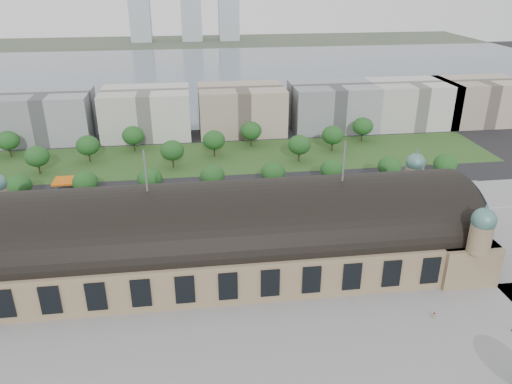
{
  "coord_description": "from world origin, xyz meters",
  "views": [
    {
      "loc": [
        -7.12,
        -127.12,
        81.4
      ],
      "look_at": [
        12.8,
        20.89,
        14.0
      ],
      "focal_mm": 35.0,
      "sensor_mm": 36.0,
      "label": 1
    }
  ],
  "objects": [
    {
      "name": "ground",
      "position": [
        0.0,
        0.0,
        0.0
      ],
      "size": [
        900.0,
        900.0,
        0.0
      ],
      "primitive_type": "plane",
      "color": "black",
      "rests_on": "ground"
    },
    {
      "name": "station",
      "position": [
        0.0,
        0.0,
        10.28
      ],
      "size": [
        150.0,
        48.4,
        44.3
      ],
      "color": "#8C7856",
      "rests_on": "ground"
    },
    {
      "name": "plaza_south",
      "position": [
        10.0,
        -44.0,
        0.0
      ],
      "size": [
        190.0,
        48.0,
        0.12
      ],
      "primitive_type": "cube",
      "color": "gray",
      "rests_on": "ground"
    },
    {
      "name": "road_slab",
      "position": [
        -20.0,
        38.0,
        0.0
      ],
      "size": [
        260.0,
        26.0,
        0.1
      ],
      "primitive_type": "cube",
      "color": "black",
      "rests_on": "ground"
    },
    {
      "name": "grass_belt",
      "position": [
        -15.0,
        93.0,
        0.0
      ],
      "size": [
        300.0,
        45.0,
        0.1
      ],
      "primitive_type": "cube",
      "color": "#2E5220",
      "rests_on": "ground"
    },
    {
      "name": "petrol_station",
      "position": [
        -53.91,
        65.28,
        2.95
      ],
      "size": [
        14.0,
        13.0,
        5.05
      ],
      "color": "#D65D0C",
      "rests_on": "ground"
    },
    {
      "name": "lake",
      "position": [
        0.0,
        298.0,
        0.0
      ],
      "size": [
        700.0,
        320.0,
        0.08
      ],
      "primitive_type": "cube",
      "color": "slate",
      "rests_on": "ground"
    },
    {
      "name": "far_shore",
      "position": [
        0.0,
        498.0,
        0.0
      ],
      "size": [
        700.0,
        120.0,
        0.14
      ],
      "primitive_type": "cube",
      "color": "#44513D",
      "rests_on": "ground"
    },
    {
      "name": "far_tower_left",
      "position": [
        -60.0,
        508.0,
        40.0
      ],
      "size": [
        24.0,
        24.0,
        80.0
      ],
      "primitive_type": "cube",
      "color": "#9EA8B2",
      "rests_on": "ground"
    },
    {
      "name": "far_tower_mid",
      "position": [
        0.0,
        508.0,
        42.5
      ],
      "size": [
        24.0,
        24.0,
        85.0
      ],
      "primitive_type": "cube",
      "color": "#9EA8B2",
      "rests_on": "ground"
    },
    {
      "name": "far_tower_right",
      "position": [
        45.0,
        508.0,
        37.5
      ],
      "size": [
        24.0,
        24.0,
        75.0
      ],
      "primitive_type": "cube",
      "color": "#9EA8B2",
      "rests_on": "ground"
    },
    {
      "name": "office_2",
      "position": [
        -80.0,
        133.0,
        12.0
      ],
      "size": [
        45.0,
        32.0,
        24.0
      ],
      "primitive_type": "cube",
      "color": "gray",
      "rests_on": "ground"
    },
    {
      "name": "office_3",
      "position": [
        -30.0,
        133.0,
        12.0
      ],
      "size": [
        45.0,
        32.0,
        24.0
      ],
      "primitive_type": "cube",
      "color": "beige",
      "rests_on": "ground"
    },
    {
      "name": "office_4",
      "position": [
        20.0,
        133.0,
        12.0
      ],
      "size": [
        45.0,
        32.0,
        24.0
      ],
      "primitive_type": "cube",
      "color": "tan",
      "rests_on": "ground"
    },
    {
      "name": "office_5",
      "position": [
        70.0,
        133.0,
        12.0
      ],
      "size": [
        45.0,
        32.0,
        24.0
      ],
      "primitive_type": "cube",
      "color": "gray",
      "rests_on": "ground"
    },
    {
      "name": "office_6",
      "position": [
        115.0,
        133.0,
        12.0
      ],
      "size": [
        45.0,
        32.0,
        24.0
      ],
      "primitive_type": "cube",
      "color": "beige",
      "rests_on": "ground"
    },
    {
      "name": "office_7",
      "position": [
        155.0,
        133.0,
        12.0
      ],
      "size": [
        45.0,
        32.0,
        24.0
      ],
      "primitive_type": "cube",
      "color": "tan",
      "rests_on": "ground"
    },
    {
      "name": "tree_row_2",
      "position": [
        -72.0,
        53.0,
        7.43
      ],
      "size": [
        9.6,
        9.6,
        11.52
      ],
      "color": "#2D2116",
      "rests_on": "ground"
    },
    {
      "name": "tree_row_3",
      "position": [
        -48.0,
        53.0,
        7.43
      ],
      "size": [
        9.6,
        9.6,
        11.52
      ],
      "color": "#2D2116",
      "rests_on": "ground"
    },
    {
      "name": "tree_row_4",
      "position": [
        -24.0,
        53.0,
        7.43
      ],
      "size": [
        9.6,
        9.6,
        11.52
      ],
      "color": "#2D2116",
      "rests_on": "ground"
    },
    {
      "name": "tree_row_5",
      "position": [
        0.0,
        53.0,
        7.43
      ],
      "size": [
        9.6,
        9.6,
        11.52
      ],
      "color": "#2D2116",
      "rests_on": "ground"
    },
    {
      "name": "tree_row_6",
      "position": [
        24.0,
        53.0,
        7.43
      ],
      "size": [
        9.6,
        9.6,
        11.52
      ],
      "color": "#2D2116",
      "rests_on": "ground"
    },
    {
      "name": "tree_row_7",
      "position": [
        48.0,
        53.0,
        7.43
      ],
      "size": [
        9.6,
        9.6,
        11.52
      ],
      "color": "#2D2116",
      "rests_on": "ground"
    },
    {
      "name": "tree_row_8",
      "position": [
        72.0,
        53.0,
        7.43
      ],
      "size": [
        9.6,
        9.6,
        11.52
      ],
      "color": "#2D2116",
      "rests_on": "ground"
    },
    {
      "name": "tree_row_9",
      "position": [
        96.0,
        53.0,
        7.43
      ],
      "size": [
        9.6,
        9.6,
        11.52
      ],
      "color": "#2D2116",
      "rests_on": "ground"
    },
    {
      "name": "tree_belt_2",
      "position": [
        -92.0,
        107.0,
        8.05
      ],
      "size": [
        10.4,
        10.4,
        12.48
      ],
      "color": "#2D2116",
      "rests_on": "ground"
    },
    {
      "name": "tree_belt_3",
      "position": [
        -73.0,
        83.0,
        8.05
      ],
      "size": [
        10.4,
        10.4,
        12.48
      ],
      "color": "#2D2116",
      "rests_on": "ground"
    },
    {
      "name": "tree_belt_4",
      "position": [
        -54.0,
        95.0,
        8.05
      ],
      "size": [
        10.4,
        10.4,
        12.48
      ],
      "color": "#2D2116",
      "rests_on": "ground"
    },
    {
      "name": "tree_belt_5",
      "position": [
        -35.0,
        107.0,
        8.05
      ],
      "size": [
        10.4,
        10.4,
        12.48
      ],
      "color": "#2D2116",
      "rests_on": "ground"
    },
    {
      "name": "tree_belt_6",
      "position": [
        -16.0,
        83.0,
        8.05
      ],
      "size": [
        10.4,
        10.4,
        12.48
      ],
      "color": "#2D2116",
      "rests_on": "ground"
    },
    {
      "name": "tree_belt_7",
      "position": [
        3.0,
        95.0,
        8.05
      ],
      "size": [
        10.4,
        10.4,
        12.48
      ],
      "color": "#2D2116",
      "rests_on": "ground"
    },
    {
      "name": "tree_belt_8",
      "position": [
        22.0,
        107.0,
        8.05
      ],
      "size": [
        10.4,
        10.4,
        12.48
      ],
      "color": "#2D2116",
      "rests_on": "ground"
    },
    {
      "name": "tree_belt_9",
      "position": [
        41.0,
        83.0,
        8.05
      ],
      "size": [
        10.4,
        10.4,
        12.48
      ],
      "color": "#2D2116",
      "rests_on": "ground"
    },
    {
      "name": "tree_belt_10",
      "position": [
        60.0,
        95.0,
        8.05
      ],
      "size": [
        10.4,
        10.4,
        12.48
      ],
      "color": "#2D2116",
      "rests_on": "ground"
    },
    {
      "name": "tree_belt_11",
      "position": [
        79.0,
        107.0,
        8.05
      ],
      "size": [
        10.4,
        10.4,
        12.48
      ],
      "color": "#2D2116",
      "rests_on": "ground"
    },
    {
      "name": "traffic_car_2",
      "position": [
        -45.86,
        37.74,
        0.81
      ],
      "size": [
        6.12,
        3.37,
        1.62
      ],
      "primitive_type": "imported",
      "rotation": [
        0.0,
        0.0,
        -1.69
      ],
      "color": "black",
      "rests_on": "ground"
    },
    {
      "name": "traffic_car_3",
      "position": [
        -21.24,
        41.07,
        0.78
      ],
      "size": [
        5.53,
        2.7,
        1.55
      ],
      "primitive_type": "imported",
      "rotation": [
        0.0,
        0.0,
        1.47
      ],
      "color": "maroon",
      "rests_on": "ground"
    },
    {
      "name": "traffic_car_4",
      "position": [
        -12.53,
        38.43,
        0.64
      ],
      "size": [
        3.87,
        1.84,
        1.28
      ],
      "primitive_type": "imported",
      "rotation": [
        0.0,
        0.0,
        -1.48
      ],
      "color": "#172341",
      "rests_on": "ground"
    },
    {
      "name": "traffic_car_5",
      "position": [
        52.84,
        45.22,
        0.72
      ],
      "size": [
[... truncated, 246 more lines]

